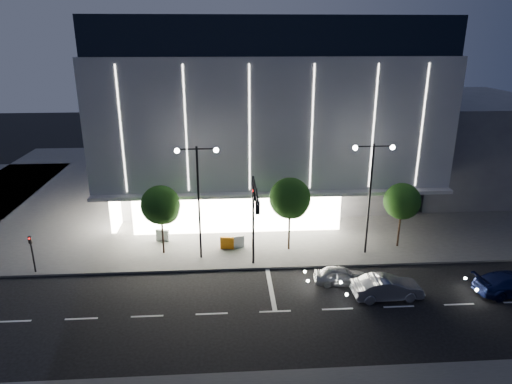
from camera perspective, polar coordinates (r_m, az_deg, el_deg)
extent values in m
plane|color=black|center=(30.94, -1.68, -13.29)|extent=(160.00, 160.00, 0.00)
cube|color=#474747|center=(53.10, 2.72, 0.92)|extent=(70.00, 40.00, 0.15)
cube|color=#4C4C51|center=(52.35, 0.57, 2.87)|extent=(28.00, 21.00, 4.00)
cube|color=#96959A|center=(48.81, 0.78, 10.71)|extent=(30.00, 25.00, 11.00)
cube|color=black|center=(48.31, 0.82, 18.95)|extent=(29.40, 24.50, 3.00)
cube|color=white|center=(39.62, -2.30, -2.53)|extent=(18.00, 0.40, 3.60)
cube|color=white|center=(45.68, -16.17, -0.33)|extent=(0.40, 10.00, 3.60)
cube|color=#96959A|center=(38.14, 2.21, -0.04)|extent=(30.00, 2.00, 0.30)
cube|color=white|center=(36.52, 2.35, 7.88)|extent=(24.00, 0.06, 10.00)
cube|color=#4C4C51|center=(58.04, 23.99, 5.89)|extent=(16.00, 20.00, 10.00)
cylinder|color=black|center=(33.63, -0.35, -3.79)|extent=(0.18, 0.18, 7.00)
cylinder|color=black|center=(29.68, -0.02, 0.28)|extent=(0.14, 5.80, 0.14)
cube|color=black|center=(30.54, -0.11, -0.37)|extent=(0.28, 0.18, 0.85)
cube|color=black|center=(28.29, 0.20, -1.97)|extent=(0.28, 0.18, 0.85)
sphere|color=#FF0C0C|center=(30.43, -0.34, 0.16)|extent=(0.14, 0.14, 0.14)
cylinder|color=black|center=(34.39, -7.14, -1.63)|extent=(0.16, 0.16, 9.00)
cylinder|color=black|center=(33.19, -8.66, 5.32)|extent=(1.40, 0.10, 0.10)
cylinder|color=black|center=(33.10, -6.23, 5.38)|extent=(1.40, 0.10, 0.10)
sphere|color=white|center=(33.28, -9.85, 5.11)|extent=(0.36, 0.36, 0.36)
sphere|color=white|center=(33.10, -5.01, 5.24)|extent=(0.36, 0.36, 0.36)
cylinder|color=black|center=(36.00, 13.98, -1.11)|extent=(0.16, 0.16, 9.00)
cylinder|color=black|center=(34.59, 13.44, 5.57)|extent=(1.40, 0.10, 0.10)
cylinder|color=black|center=(35.02, 15.64, 5.55)|extent=(1.40, 0.10, 0.10)
sphere|color=white|center=(34.41, 12.30, 5.41)|extent=(0.36, 0.36, 0.36)
sphere|color=white|center=(35.28, 16.70, 5.37)|extent=(0.36, 0.36, 0.36)
cylinder|color=black|center=(36.95, -26.13, -7.09)|extent=(0.12, 0.12, 3.00)
cube|color=black|center=(36.48, -26.40, -5.38)|extent=(0.22, 0.16, 0.55)
sphere|color=#FF0C0C|center=(36.33, -26.50, -5.24)|extent=(0.10, 0.10, 0.10)
cylinder|color=black|center=(36.60, -11.60, -4.99)|extent=(0.16, 0.16, 3.78)
sphere|color=#13380F|center=(35.74, -11.85, -1.59)|extent=(3.02, 3.02, 3.02)
sphere|color=#13380F|center=(36.07, -11.28, -2.27)|extent=(2.16, 2.16, 2.16)
sphere|color=#13380F|center=(35.75, -12.24, -2.16)|extent=(1.94, 1.94, 1.94)
cylinder|color=black|center=(36.50, 4.17, -4.46)|extent=(0.16, 0.16, 4.06)
sphere|color=#13380F|center=(35.59, 4.26, -0.77)|extent=(3.25, 3.25, 3.25)
sphere|color=#13380F|center=(36.01, 4.67, -1.52)|extent=(2.32, 2.32, 2.32)
sphere|color=#13380F|center=(35.53, 3.88, -1.39)|extent=(2.09, 2.09, 2.09)
cylinder|color=black|center=(38.82, 17.47, -4.20)|extent=(0.16, 0.16, 3.64)
sphere|color=#13380F|center=(38.03, 17.80, -1.10)|extent=(2.91, 2.91, 2.91)
sphere|color=#13380F|center=(38.48, 18.04, -1.71)|extent=(2.08, 2.08, 2.08)
sphere|color=#13380F|center=(37.91, 17.48, -1.63)|extent=(1.87, 1.87, 1.87)
imported|color=#98999F|center=(32.89, 10.54, -10.25)|extent=(3.83, 1.79, 1.27)
imported|color=#A4A5AB|center=(31.93, 16.06, -11.42)|extent=(4.68, 1.81, 1.52)
imported|color=navy|center=(35.68, 29.31, -9.92)|extent=(5.27, 2.55, 1.48)
cube|color=#B8B8B8|center=(39.18, -11.60, -5.33)|extent=(1.13, 0.53, 1.00)
cube|color=orange|center=(37.12, -3.63, -6.37)|extent=(1.13, 0.42, 1.00)
cube|color=white|center=(37.27, -2.34, -6.23)|extent=(1.13, 0.50, 1.00)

